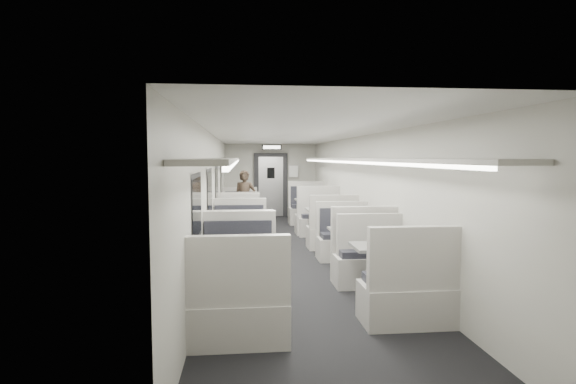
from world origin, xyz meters
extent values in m
cube|color=black|center=(0.00, 0.00, -0.06)|extent=(3.00, 12.00, 0.12)
cube|color=white|center=(0.00, 0.00, 2.46)|extent=(3.00, 12.00, 0.12)
cube|color=#B9B8AD|center=(0.00, 6.06, 1.20)|extent=(3.00, 0.12, 2.40)
cube|color=#B9B8AD|center=(0.00, -6.06, 1.20)|extent=(3.00, 0.12, 2.40)
cube|color=#B9B8AD|center=(-1.56, 0.00, 1.20)|extent=(0.12, 12.00, 2.40)
cube|color=#B9B8AD|center=(1.56, 0.00, 1.20)|extent=(0.12, 12.00, 2.40)
cube|color=#B1AFA6|center=(-1.00, 2.88, 0.21)|extent=(0.99, 0.55, 0.42)
cube|color=black|center=(-1.00, 2.91, 0.47)|extent=(0.88, 0.44, 0.09)
cube|color=#B1AFA6|center=(-1.00, 2.68, 0.75)|extent=(0.99, 0.11, 0.65)
cube|color=#B1AFA6|center=(-1.00, 4.34, 0.21)|extent=(0.99, 0.55, 0.42)
cube|color=black|center=(-1.00, 4.32, 0.47)|extent=(0.88, 0.44, 0.09)
cube|color=#B1AFA6|center=(-1.00, 4.54, 0.75)|extent=(0.99, 0.11, 0.65)
cylinder|color=#BDBDBF|center=(-1.00, 3.61, 0.32)|extent=(0.09, 0.09, 0.65)
cylinder|color=#BDBDBF|center=(-1.00, 3.61, 0.01)|extent=(0.34, 0.34, 0.03)
cube|color=gray|center=(-1.00, 3.61, 0.68)|extent=(0.82, 0.56, 0.04)
cube|color=#B1AFA6|center=(-1.00, 0.69, 0.21)|extent=(0.98, 0.55, 0.42)
cube|color=black|center=(-1.00, 0.71, 0.46)|extent=(0.87, 0.44, 0.09)
cube|color=#B1AFA6|center=(-1.00, 0.49, 0.74)|extent=(0.98, 0.11, 0.65)
cube|color=#B1AFA6|center=(-1.00, 2.13, 0.21)|extent=(0.98, 0.55, 0.42)
cube|color=black|center=(-1.00, 2.10, 0.46)|extent=(0.87, 0.44, 0.09)
cube|color=#B1AFA6|center=(-1.00, 2.33, 0.74)|extent=(0.98, 0.11, 0.65)
cylinder|color=#BDBDBF|center=(-1.00, 1.41, 0.32)|extent=(0.09, 0.09, 0.64)
cylinder|color=#BDBDBF|center=(-1.00, 1.41, 0.01)|extent=(0.33, 0.33, 0.03)
cube|color=gray|center=(-1.00, 1.41, 0.68)|extent=(0.82, 0.56, 0.04)
cube|color=#B1AFA6|center=(-1.00, -1.73, 0.23)|extent=(1.07, 0.59, 0.45)
cube|color=black|center=(-1.00, -1.70, 0.50)|extent=(0.95, 0.47, 0.10)
cube|color=#B1AFA6|center=(-1.00, -1.95, 0.81)|extent=(1.07, 0.12, 0.70)
cube|color=#B1AFA6|center=(-1.00, -0.16, 0.23)|extent=(1.07, 0.59, 0.45)
cube|color=black|center=(-1.00, -0.19, 0.50)|extent=(0.95, 0.47, 0.10)
cube|color=#B1AFA6|center=(-1.00, 0.06, 0.81)|extent=(1.07, 0.12, 0.70)
cylinder|color=#BDBDBF|center=(-1.00, -0.94, 0.35)|extent=(0.10, 0.10, 0.69)
cylinder|color=#BDBDBF|center=(-1.00, -0.94, 0.02)|extent=(0.36, 0.36, 0.03)
cube|color=gray|center=(-1.00, -0.94, 0.73)|extent=(0.89, 0.60, 0.04)
cube|color=#B1AFA6|center=(-1.00, -4.10, 0.23)|extent=(1.09, 0.61, 0.46)
cube|color=black|center=(-1.00, -4.07, 0.51)|extent=(0.97, 0.48, 0.10)
cube|color=#B1AFA6|center=(-1.00, -4.32, 0.82)|extent=(1.09, 0.12, 0.72)
cube|color=#B1AFA6|center=(-1.00, -2.50, 0.23)|extent=(1.09, 0.61, 0.46)
cube|color=black|center=(-1.00, -2.53, 0.51)|extent=(0.97, 0.48, 0.10)
cube|color=#B1AFA6|center=(-1.00, -2.27, 0.82)|extent=(1.09, 0.12, 0.72)
cylinder|color=#BDBDBF|center=(-1.00, -3.30, 0.36)|extent=(0.10, 0.10, 0.71)
cylinder|color=#BDBDBF|center=(-1.00, -3.30, 0.02)|extent=(0.37, 0.37, 0.03)
cube|color=gray|center=(-1.00, -3.30, 0.75)|extent=(0.91, 0.62, 0.04)
cube|color=#B1AFA6|center=(1.00, 2.53, 0.24)|extent=(1.15, 0.64, 0.49)
cube|color=black|center=(1.00, 2.56, 0.54)|extent=(1.02, 0.51, 0.11)
cube|color=#B1AFA6|center=(1.00, 2.29, 0.87)|extent=(1.15, 0.13, 0.76)
cube|color=#B1AFA6|center=(1.00, 4.22, 0.24)|extent=(1.15, 0.64, 0.49)
cube|color=black|center=(1.00, 4.18, 0.54)|extent=(1.02, 0.51, 0.11)
cube|color=#B1AFA6|center=(1.00, 4.45, 0.87)|extent=(1.15, 0.13, 0.76)
cylinder|color=#BDBDBF|center=(1.00, 3.37, 0.37)|extent=(0.11, 0.11, 0.75)
cylinder|color=#BDBDBF|center=(1.00, 3.37, 0.02)|extent=(0.39, 0.39, 0.03)
cube|color=gray|center=(1.00, 3.37, 0.79)|extent=(0.95, 0.65, 0.04)
cube|color=#B1AFA6|center=(1.00, 0.68, 0.23)|extent=(1.08, 0.60, 0.46)
cube|color=black|center=(1.00, 0.71, 0.51)|extent=(0.96, 0.48, 0.10)
cube|color=#B1AFA6|center=(1.00, 0.46, 0.81)|extent=(1.08, 0.12, 0.71)
cube|color=#B1AFA6|center=(1.00, 2.27, 0.23)|extent=(1.08, 0.60, 0.46)
cube|color=black|center=(1.00, 2.24, 0.51)|extent=(0.96, 0.48, 0.10)
cube|color=#B1AFA6|center=(1.00, 2.49, 0.81)|extent=(1.08, 0.12, 0.71)
cylinder|color=#BDBDBF|center=(1.00, 1.48, 0.35)|extent=(0.10, 0.10, 0.70)
cylinder|color=#BDBDBF|center=(1.00, 1.48, 0.02)|extent=(0.37, 0.37, 0.03)
cube|color=gray|center=(1.00, 1.48, 0.74)|extent=(0.90, 0.61, 0.04)
cube|color=#B1AFA6|center=(1.00, -1.92, 0.22)|extent=(1.02, 0.57, 0.43)
cube|color=black|center=(1.00, -1.89, 0.48)|extent=(0.90, 0.45, 0.10)
cube|color=#B1AFA6|center=(1.00, -2.13, 0.77)|extent=(1.02, 0.12, 0.67)
cube|color=#B1AFA6|center=(1.00, -0.42, 0.22)|extent=(1.02, 0.57, 0.43)
cube|color=black|center=(1.00, -0.45, 0.48)|extent=(0.90, 0.45, 0.10)
cube|color=#B1AFA6|center=(1.00, -0.22, 0.77)|extent=(1.02, 0.12, 0.67)
cylinder|color=#BDBDBF|center=(1.00, -1.17, 0.33)|extent=(0.10, 0.10, 0.66)
cylinder|color=#BDBDBF|center=(1.00, -1.17, 0.01)|extent=(0.35, 0.35, 0.03)
cube|color=gray|center=(1.00, -1.17, 0.70)|extent=(0.84, 0.58, 0.04)
cube|color=#B1AFA6|center=(1.00, -3.76, 0.23)|extent=(1.10, 0.61, 0.47)
cube|color=black|center=(1.00, -3.73, 0.52)|extent=(0.97, 0.49, 0.10)
cube|color=#B1AFA6|center=(1.00, -3.98, 0.83)|extent=(1.10, 0.12, 0.72)
cube|color=#B1AFA6|center=(1.00, -2.15, 0.23)|extent=(1.10, 0.61, 0.47)
cube|color=black|center=(1.00, -2.18, 0.52)|extent=(0.97, 0.49, 0.10)
cube|color=#B1AFA6|center=(1.00, -1.92, 0.83)|extent=(1.10, 0.12, 0.72)
cylinder|color=#BDBDBF|center=(1.00, -2.95, 0.36)|extent=(0.10, 0.10, 0.71)
cylinder|color=#BDBDBF|center=(1.00, -2.95, 0.02)|extent=(0.37, 0.37, 0.03)
cube|color=gray|center=(1.00, -2.95, 0.76)|extent=(0.91, 0.62, 0.04)
imported|color=black|center=(-0.87, 3.26, 0.81)|extent=(0.66, 0.50, 1.62)
cube|color=black|center=(-1.49, 3.40, 1.35)|extent=(0.02, 1.18, 0.84)
cube|color=black|center=(-1.49, 1.20, 1.35)|extent=(0.02, 1.18, 0.84)
cube|color=black|center=(-1.49, -1.00, 1.35)|extent=(0.02, 1.18, 0.84)
cube|color=black|center=(-1.49, -3.20, 1.35)|extent=(0.02, 1.18, 0.84)
cube|color=#B1AFA6|center=(-1.26, -0.30, 1.92)|extent=(0.46, 10.40, 0.05)
cube|color=white|center=(-1.06, -0.30, 1.87)|extent=(0.05, 10.20, 0.04)
cube|color=#B1AFA6|center=(1.26, -0.30, 1.92)|extent=(0.46, 10.40, 0.05)
cube|color=white|center=(1.06, -0.30, 1.87)|extent=(0.05, 10.20, 0.04)
cube|color=black|center=(0.00, 5.94, 1.05)|extent=(1.10, 0.10, 2.10)
cube|color=#BDBDBF|center=(0.00, 5.91, 1.00)|extent=(0.80, 0.05, 1.95)
cube|color=black|center=(0.00, 5.87, 1.45)|extent=(0.25, 0.02, 0.35)
cube|color=black|center=(0.00, 5.45, 2.28)|extent=(0.62, 0.10, 0.16)
cube|color=silver|center=(0.00, 5.39, 2.28)|extent=(0.54, 0.02, 0.10)
cube|color=white|center=(0.75, 5.92, 1.50)|extent=(0.32, 0.02, 0.40)
camera|label=1|loc=(-0.93, -8.78, 1.96)|focal=28.00mm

